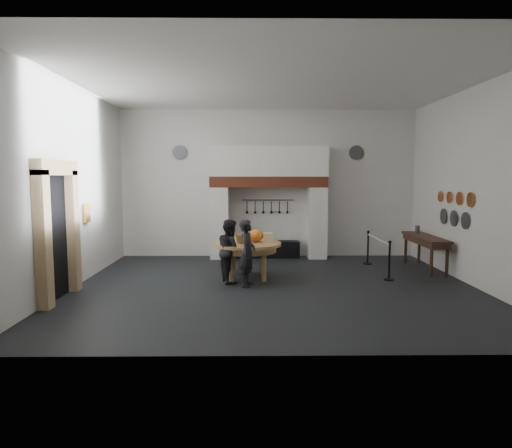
{
  "coord_description": "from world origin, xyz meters",
  "views": [
    {
      "loc": [
        -0.53,
        -10.09,
        2.48
      ],
      "look_at": [
        -0.41,
        0.67,
        1.35
      ],
      "focal_mm": 32.0,
      "sensor_mm": 36.0,
      "label": 1
    }
  ],
  "objects_px": {
    "visitor_far": "(230,251)",
    "side_table": "(425,237)",
    "work_table": "(248,244)",
    "visitor_near": "(247,253)",
    "barrier_post_far": "(368,248)",
    "iron_range": "(268,249)",
    "barrier_post_near": "(389,262)"
  },
  "relations": [
    {
      "from": "visitor_near",
      "to": "side_table",
      "type": "bearing_deg",
      "value": -58.09
    },
    {
      "from": "visitor_near",
      "to": "side_table",
      "type": "distance_m",
      "value": 5.05
    },
    {
      "from": "visitor_near",
      "to": "side_table",
      "type": "height_order",
      "value": "visitor_near"
    },
    {
      "from": "side_table",
      "to": "visitor_near",
      "type": "bearing_deg",
      "value": -159.12
    },
    {
      "from": "visitor_far",
      "to": "side_table",
      "type": "height_order",
      "value": "visitor_far"
    },
    {
      "from": "barrier_post_far",
      "to": "visitor_near",
      "type": "bearing_deg",
      "value": -142.89
    },
    {
      "from": "visitor_far",
      "to": "side_table",
      "type": "distance_m",
      "value": 5.3
    },
    {
      "from": "iron_range",
      "to": "visitor_far",
      "type": "bearing_deg",
      "value": -107.13
    },
    {
      "from": "work_table",
      "to": "visitor_far",
      "type": "xyz_separation_m",
      "value": [
        -0.4,
        -0.44,
        -0.1
      ]
    },
    {
      "from": "visitor_near",
      "to": "visitor_far",
      "type": "xyz_separation_m",
      "value": [
        -0.4,
        0.4,
        -0.01
      ]
    },
    {
      "from": "visitor_near",
      "to": "visitor_far",
      "type": "height_order",
      "value": "visitor_near"
    },
    {
      "from": "work_table",
      "to": "barrier_post_far",
      "type": "bearing_deg",
      "value": 27.07
    },
    {
      "from": "iron_range",
      "to": "visitor_far",
      "type": "xyz_separation_m",
      "value": [
        -1.01,
        -3.29,
        0.49
      ]
    },
    {
      "from": "visitor_far",
      "to": "barrier_post_far",
      "type": "height_order",
      "value": "visitor_far"
    },
    {
      "from": "visitor_far",
      "to": "barrier_post_near",
      "type": "distance_m",
      "value": 3.81
    },
    {
      "from": "work_table",
      "to": "side_table",
      "type": "relative_size",
      "value": 0.74
    },
    {
      "from": "visitor_far",
      "to": "barrier_post_far",
      "type": "distance_m",
      "value": 4.38
    },
    {
      "from": "visitor_near",
      "to": "barrier_post_far",
      "type": "xyz_separation_m",
      "value": [
        3.39,
        2.57,
        -0.31
      ]
    },
    {
      "from": "iron_range",
      "to": "visitor_near",
      "type": "distance_m",
      "value": 3.77
    },
    {
      "from": "visitor_near",
      "to": "barrier_post_far",
      "type": "height_order",
      "value": "visitor_near"
    },
    {
      "from": "side_table",
      "to": "barrier_post_far",
      "type": "relative_size",
      "value": 2.44
    },
    {
      "from": "barrier_post_near",
      "to": "barrier_post_far",
      "type": "bearing_deg",
      "value": 90.0
    },
    {
      "from": "visitor_near",
      "to": "side_table",
      "type": "xyz_separation_m",
      "value": [
        4.71,
        1.8,
        0.11
      ]
    },
    {
      "from": "work_table",
      "to": "visitor_near",
      "type": "relative_size",
      "value": 1.08
    },
    {
      "from": "iron_range",
      "to": "barrier_post_near",
      "type": "height_order",
      "value": "barrier_post_near"
    },
    {
      "from": "work_table",
      "to": "visitor_far",
      "type": "distance_m",
      "value": 0.6
    },
    {
      "from": "visitor_near",
      "to": "visitor_far",
      "type": "distance_m",
      "value": 0.57
    },
    {
      "from": "work_table",
      "to": "barrier_post_far",
      "type": "distance_m",
      "value": 3.82
    },
    {
      "from": "side_table",
      "to": "barrier_post_near",
      "type": "distance_m",
      "value": 1.86
    },
    {
      "from": "visitor_far",
      "to": "barrier_post_near",
      "type": "height_order",
      "value": "visitor_far"
    },
    {
      "from": "iron_range",
      "to": "visitor_near",
      "type": "height_order",
      "value": "visitor_near"
    },
    {
      "from": "side_table",
      "to": "barrier_post_far",
      "type": "distance_m",
      "value": 1.59
    }
  ]
}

